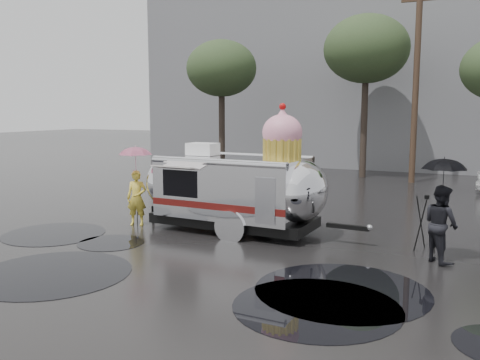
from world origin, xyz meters
The scene contains 13 objects.
ground centered at (0.00, 0.00, 0.00)m, with size 120.00×120.00×0.00m, color black.
puddles centered at (-0.22, -2.10, 0.01)m, with size 13.13×5.60×0.01m.
grey_building centered at (-4.00, 24.00, 6.50)m, with size 22.00×12.00×13.00m, color slate.
utility_pole centered at (2.50, 14.00, 4.62)m, with size 1.60×0.28×9.00m.
tree_left centered at (-7.00, 13.00, 5.48)m, with size 3.64×3.64×6.95m.
tree_mid centered at (0.00, 15.00, 6.34)m, with size 4.20×4.20×8.03m.
barricade_row centered at (-5.55, 9.96, 0.52)m, with size 4.30×0.80×1.00m.
airstream_trailer centered at (-0.89, 1.79, 1.28)m, with size 6.77×2.65×3.65m.
person_left centered at (-3.88, 1.24, 0.81)m, with size 0.59×0.39×1.63m, color yellow.
umbrella_pink centered at (-3.88, 1.24, 1.96)m, with size 1.20×1.20×2.37m.
person_right centered at (4.52, 1.03, 0.87)m, with size 0.84×0.47×1.75m, color black.
umbrella_black centered at (4.52, 1.03, 1.96)m, with size 1.21×1.21×2.38m.
tripod centered at (4.13, 1.87, 0.79)m, with size 0.51×0.57×1.38m.
Camera 1 is at (5.09, -10.90, 3.39)m, focal length 38.00 mm.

